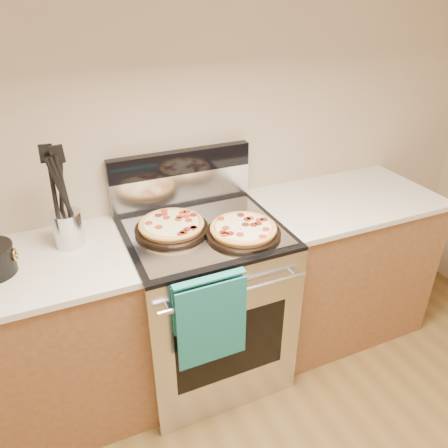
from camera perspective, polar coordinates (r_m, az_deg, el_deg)
name	(u,v)px	position (r m, az deg, el deg)	size (l,w,h in m)	color
wall_back	(176,124)	(2.27, -6.27, 12.89)	(4.00, 4.00, 0.00)	tan
range_body	(205,305)	(2.39, -2.44, -10.52)	(0.76, 0.68, 0.90)	#B7B7BC
oven_window	(231,346)	(2.16, 0.95, -15.70)	(0.56, 0.01, 0.40)	black
cooktop	(203,231)	(2.13, -2.70, -0.94)	(0.76, 0.68, 0.02)	black
backsplash_lower	(182,188)	(2.35, -5.52, 4.65)	(0.76, 0.06, 0.18)	silver
backsplash_upper	(181,162)	(2.29, -5.70, 8.07)	(0.76, 0.06, 0.12)	black
oven_handle	(236,293)	(1.91, 1.55, -8.98)	(0.03, 0.03, 0.70)	silver
dish_towel	(210,318)	(1.93, -1.79, -12.20)	(0.32, 0.05, 0.42)	#16516F
foil_sheet	(206,232)	(2.10, -2.41, -1.00)	(0.70, 0.55, 0.01)	gray
cabinet_left	(31,351)	(2.34, -23.91, -14.94)	(1.00, 0.62, 0.88)	brown
countertop_left	(8,273)	(2.08, -26.39, -5.71)	(1.02, 0.64, 0.03)	beige
cabinet_right	(336,266)	(2.79, 14.45, -5.36)	(1.00, 0.62, 0.88)	brown
countertop_right	(346,200)	(2.57, 15.68, 3.06)	(1.02, 0.64, 0.03)	beige
pepperoni_pizza_back	(172,226)	(2.11, -6.87, -0.25)	(0.35, 0.35, 0.05)	#BC7B39
pepperoni_pizza_front	(243,230)	(2.06, 2.53, -0.78)	(0.35, 0.35, 0.05)	#BC7B39
utensil_crock	(68,229)	(2.11, -19.70, -0.56)	(0.13, 0.13, 0.17)	silver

